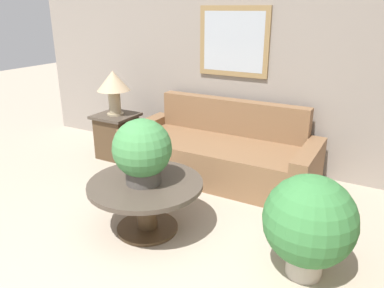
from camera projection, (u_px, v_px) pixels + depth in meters
The scene contains 7 objects.
wall_back at pixel (287, 62), 4.23m from camera, with size 7.44×0.09×2.60m.
couch_main at pixel (220, 153), 4.40m from camera, with size 2.23×0.92×0.85m.
coffee_table at pixel (146, 195), 3.27m from camera, with size 1.00×1.00×0.47m.
side_table at pixel (117, 135), 4.95m from camera, with size 0.50×0.50×0.58m.
table_lamp at pixel (113, 84), 4.72m from camera, with size 0.42×0.42×0.57m.
potted_plant_on_table at pixel (142, 151), 3.12m from camera, with size 0.50×0.50×0.56m.
potted_plant_floor at pixel (309, 222), 2.67m from camera, with size 0.67×0.67×0.79m.
Camera 1 is at (1.13, -0.93, 1.88)m, focal length 35.00 mm.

